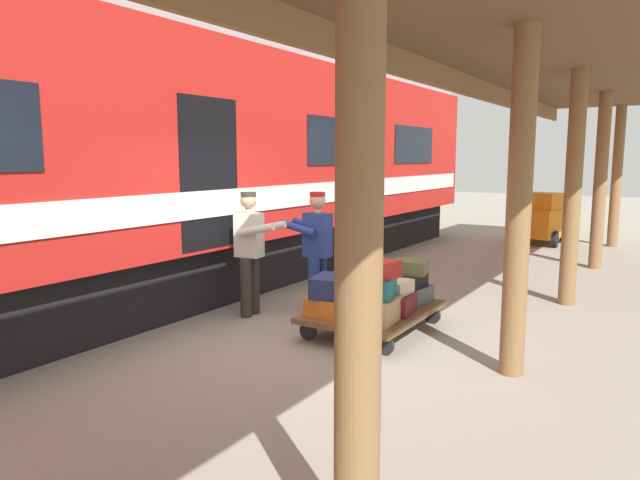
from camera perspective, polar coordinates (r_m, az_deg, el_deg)
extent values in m
plane|color=gray|center=(7.05, 1.17, -9.73)|extent=(60.00, 60.00, 0.00)
cylinder|color=brown|center=(15.71, 27.25, 5.57)|extent=(0.24, 0.24, 3.40)
cylinder|color=brown|center=(12.43, 25.95, 5.20)|extent=(0.24, 0.24, 3.40)
cylinder|color=brown|center=(9.17, 23.72, 4.57)|extent=(0.24, 0.24, 3.40)
cylinder|color=brown|center=(5.93, 19.05, 3.22)|extent=(0.24, 0.24, 3.40)
cylinder|color=brown|center=(2.84, 3.85, -1.31)|extent=(0.24, 0.24, 3.40)
cube|color=brown|center=(6.06, 19.88, 20.23)|extent=(3.20, 20.57, 0.16)
cube|color=brown|center=(6.53, 5.70, 17.69)|extent=(0.08, 20.57, 0.30)
cube|color=#B21E19|center=(8.93, -18.09, 8.95)|extent=(3.00, 19.74, 2.90)
cube|color=black|center=(9.09, -17.56, -3.09)|extent=(2.55, 18.75, 0.90)
cube|color=#99999E|center=(9.10, -18.54, 18.75)|extent=(2.76, 19.34, 0.20)
cube|color=silver|center=(7.86, -10.71, 3.53)|extent=(0.03, 19.34, 0.36)
cube|color=black|center=(13.74, 9.31, 9.25)|extent=(0.02, 2.17, 0.84)
cube|color=black|center=(10.64, 2.02, 9.69)|extent=(0.02, 2.17, 0.84)
cube|color=black|center=(7.88, -11.11, 6.45)|extent=(0.12, 1.10, 2.00)
cube|color=brown|center=(7.30, 5.29, -7.03)|extent=(1.26, 1.80, 0.07)
cylinder|color=black|center=(6.51, 6.39, -10.28)|extent=(0.22, 0.05, 0.22)
cylinder|color=black|center=(6.98, -1.17, -8.96)|extent=(0.22, 0.05, 0.22)
cylinder|color=black|center=(7.78, 11.02, -7.29)|extent=(0.22, 0.05, 0.22)
cylinder|color=black|center=(8.18, 4.39, -6.41)|extent=(0.22, 0.05, 0.22)
cube|color=#9EA0A5|center=(7.40, 3.33, -5.84)|extent=(0.47, 0.67, 0.17)
cube|color=gold|center=(7.81, 5.09, -4.75)|extent=(0.52, 0.63, 0.26)
cube|color=#4C515B|center=(7.59, 8.91, -5.39)|extent=(0.45, 0.64, 0.22)
cube|color=maroon|center=(7.15, 7.34, -6.16)|extent=(0.52, 0.62, 0.23)
cube|color=#CC6B23|center=(6.97, 1.37, -6.47)|extent=(0.55, 0.64, 0.23)
cube|color=tan|center=(6.71, 5.56, -6.88)|extent=(0.52, 0.65, 0.28)
cube|color=black|center=(7.56, 8.74, -3.91)|extent=(0.34, 0.55, 0.18)
cube|color=#1E666B|center=(6.69, 5.48, -4.68)|extent=(0.50, 0.56, 0.23)
cube|color=brown|center=(7.51, 8.97, -2.63)|extent=(0.46, 0.45, 0.17)
cube|color=navy|center=(6.91, 0.99, -4.58)|extent=(0.47, 0.61, 0.25)
cube|color=beige|center=(7.11, 7.32, -4.62)|extent=(0.36, 0.43, 0.16)
cube|color=#AD231E|center=(6.66, 5.54, -2.85)|extent=(0.52, 0.50, 0.20)
cylinder|color=navy|center=(8.06, 0.09, -4.41)|extent=(0.16, 0.16, 0.82)
cylinder|color=navy|center=(7.89, -0.59, -4.69)|extent=(0.16, 0.16, 0.82)
cube|color=navy|center=(7.85, -0.25, 0.51)|extent=(0.37, 0.24, 0.60)
cylinder|color=tan|center=(7.81, -0.25, 2.91)|extent=(0.09, 0.09, 0.06)
sphere|color=tan|center=(7.80, -0.25, 3.94)|extent=(0.22, 0.22, 0.22)
cylinder|color=#A51919|center=(7.80, -0.25, 4.54)|extent=(0.21, 0.21, 0.06)
cylinder|color=navy|center=(8.08, -1.08, 1.45)|extent=(0.53, 0.13, 0.21)
cylinder|color=navy|center=(7.81, -2.23, 1.20)|extent=(0.53, 0.13, 0.21)
cylinder|color=#332D28|center=(7.94, -7.33, -4.67)|extent=(0.16, 0.16, 0.82)
cylinder|color=#332D28|center=(8.11, -6.56, -4.39)|extent=(0.16, 0.16, 0.82)
cube|color=silver|center=(7.90, -7.03, 0.50)|extent=(0.38, 0.26, 0.60)
cylinder|color=tan|center=(7.86, -7.07, 2.88)|extent=(0.09, 0.09, 0.06)
sphere|color=tan|center=(7.85, -7.09, 3.90)|extent=(0.22, 0.22, 0.22)
cylinder|color=#332D28|center=(7.85, -7.10, 4.50)|extent=(0.21, 0.21, 0.06)
cylinder|color=silver|center=(7.64, -6.29, 1.00)|extent=(0.54, 0.16, 0.21)
cylinder|color=silver|center=(7.91, -5.07, 1.27)|extent=(0.54, 0.16, 0.21)
cube|color=orange|center=(15.69, 21.01, 1.71)|extent=(1.44, 1.89, 0.70)
cube|color=orange|center=(15.30, 20.85, 3.45)|extent=(1.03, 0.88, 0.50)
cylinder|color=black|center=(15.06, 22.18, 0.06)|extent=(0.12, 0.40, 0.40)
cylinder|color=black|center=(15.23, 18.85, 0.32)|extent=(0.12, 0.40, 0.40)
cylinder|color=black|center=(16.24, 22.91, 0.57)|extent=(0.12, 0.40, 0.40)
cylinder|color=black|center=(16.40, 19.81, 0.80)|extent=(0.12, 0.40, 0.40)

